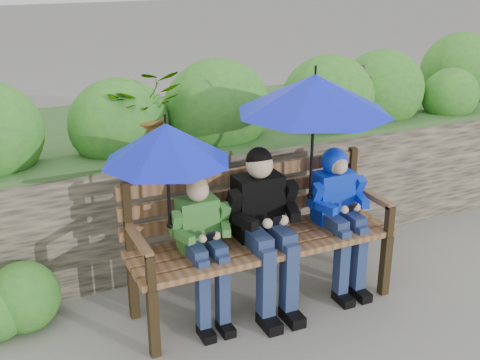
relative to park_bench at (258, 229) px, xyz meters
name	(u,v)px	position (x,y,z in m)	size (l,w,h in m)	color
ground	(245,298)	(-0.08, 0.05, -0.60)	(60.00, 60.00, 0.00)	gray
garden_backdrop	(173,161)	(-0.11, 1.64, 0.04)	(8.00, 2.86, 1.79)	#34302A
park_bench	(258,229)	(0.00, 0.00, 0.00)	(2.00, 0.59, 1.06)	black
boy_left	(203,241)	(-0.48, -0.09, 0.04)	(0.42, 0.48, 1.09)	#2F7120
boy_middle	(264,222)	(0.00, -0.10, 0.10)	(0.53, 0.61, 1.24)	black
boy_right	(339,206)	(0.65, -0.08, 0.10)	(0.45, 0.55, 1.14)	blue
umbrella_left	(166,143)	(-0.70, -0.05, 0.77)	(0.87, 0.87, 0.80)	#0E1BD3
umbrella_right	(315,94)	(0.41, -0.04, 0.99)	(1.14, 1.14, 1.01)	#0E1BD3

